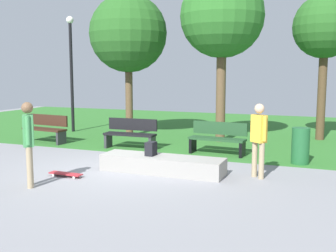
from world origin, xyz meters
name	(u,v)px	position (x,y,z in m)	size (l,w,h in m)	color
ground_plane	(119,169)	(0.00, 0.00, 0.00)	(28.00, 28.00, 0.00)	gray
grass_lawn	(209,128)	(0.00, 7.89, 0.00)	(26.60, 12.22, 0.01)	#2D6B28
concrete_ledge	(162,164)	(1.09, 0.08, 0.19)	(2.90, 0.76, 0.39)	gray
backpack_on_ledge	(151,149)	(0.81, 0.07, 0.55)	(0.28, 0.20, 0.32)	black
skater_performing_trick	(29,138)	(-0.95, -1.99, 1.01)	(0.36, 0.38, 1.73)	tan
skater_watching	(259,135)	(3.23, 0.43, 0.95)	(0.38, 0.35, 1.64)	tan
skateboard_by_ledge	(66,174)	(-0.77, -1.06, 0.06)	(0.81, 0.22, 0.08)	#A5262D
park_bench_far_left	(131,133)	(-0.94, 2.49, 0.48)	(1.61, 0.51, 0.91)	black
park_bench_near_lamppost	(46,128)	(-4.06, 2.45, 0.48)	(1.64, 0.65, 0.91)	#331E14
park_bench_far_right	(218,138)	(1.75, 2.62, 0.48)	(1.63, 0.60, 0.91)	#1E4223
tree_broad_elm	(325,28)	(4.38, 6.39, 3.78)	(2.13, 2.13, 4.90)	#4C3823
tree_leaning_ash	(128,34)	(-2.10, 4.68, 3.66)	(2.75, 2.75, 5.06)	brown
tree_young_birch	(222,17)	(1.26, 4.79, 4.11)	(2.75, 2.75, 5.52)	brown
lamp_post	(71,63)	(-4.69, 4.89, 2.68)	(0.28, 0.28, 4.43)	black
trash_bin	(300,146)	(4.00, 2.22, 0.46)	(0.44, 0.44, 0.93)	#1E592D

